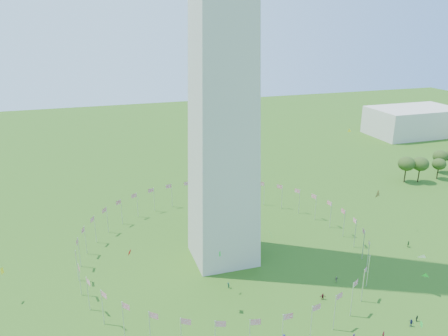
{
  "coord_description": "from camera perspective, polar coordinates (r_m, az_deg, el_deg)",
  "views": [
    {
      "loc": [
        -33.98,
        -56.33,
        65.52
      ],
      "look_at": [
        -4.52,
        35.0,
        32.6
      ],
      "focal_mm": 35.0,
      "sensor_mm": 36.0,
      "label": 1
    }
  ],
  "objects": [
    {
      "name": "flag_ring",
      "position": [
        127.22,
        -0.14,
        -9.73
      ],
      "size": [
        80.24,
        80.24,
        9.0
      ],
      "color": "silver",
      "rests_on": "ground"
    },
    {
      "name": "tree_line_east",
      "position": [
        212.85,
        27.01,
        0.33
      ],
      "size": [
        53.83,
        16.01,
        10.93
      ],
      "color": "#36541C",
      "rests_on": "ground"
    },
    {
      "name": "gov_building_east_a",
      "position": [
        282.37,
        23.43,
        5.62
      ],
      "size": [
        50.0,
        30.0,
        16.0
      ],
      "primitive_type": "cube",
      "color": "beige",
      "rests_on": "ground"
    },
    {
      "name": "kites_aloft",
      "position": [
        104.46,
        13.38,
        -8.7
      ],
      "size": [
        113.52,
        72.19,
        37.41
      ],
      "color": "white",
      "rests_on": "ground"
    }
  ]
}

